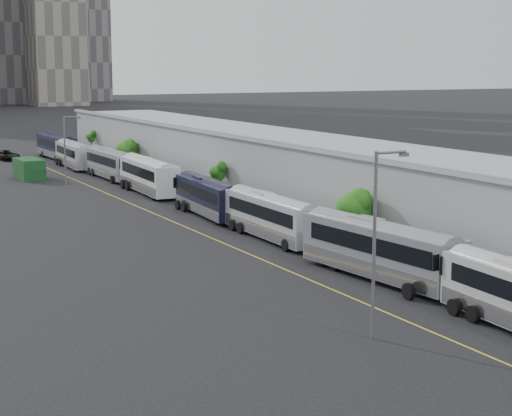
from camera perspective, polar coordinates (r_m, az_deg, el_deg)
sidewalk at (r=65.66m, az=9.46°, el=-2.80°), size 10.00×170.00×0.12m
lane_line at (r=60.08m, az=1.39°, el=-3.88°), size 0.12×160.00×0.02m
depot at (r=67.48m, az=12.25°, el=0.42°), size 12.45×160.40×7.20m
bus_3 at (r=56.53m, az=8.28°, el=-3.13°), size 3.99×13.54×3.90m
bus_4 at (r=68.88m, az=1.07°, el=-0.84°), size 2.81×12.59×3.67m
bus_5 at (r=79.71m, az=-3.19°, el=0.53°), size 3.35×12.31×3.55m
bus_6 at (r=94.34m, az=-7.16°, el=1.95°), size 3.24×13.35×3.87m
bus_7 at (r=107.54m, az=-9.69°, el=2.77°), size 2.83×12.70×3.70m
bus_8 at (r=119.86m, az=-12.03°, el=3.35°), size 2.91×12.27×3.56m
bus_9 at (r=132.09m, az=-13.17°, el=3.89°), size 2.95×12.81×3.73m
tree_2 at (r=63.65m, az=6.48°, el=0.09°), size 2.79×2.79×4.97m
tree_3 at (r=85.82m, az=-2.57°, el=2.35°), size 1.47×1.47×4.03m
tree_4 at (r=109.77m, az=-8.64°, el=3.87°), size 2.67×2.67×4.70m
tree_5 at (r=126.97m, az=-10.93°, el=4.57°), size 1.11×1.11×4.08m
street_lamp_near at (r=43.58m, az=8.09°, el=-1.65°), size 2.04×0.22×9.69m
street_lamp_far at (r=100.59m, az=-12.52°, el=4.06°), size 2.04×0.22×8.18m
shipping_container at (r=109.31m, az=-14.90°, el=2.53°), size 2.92×5.68×2.53m
suv at (r=132.15m, az=-16.27°, el=3.40°), size 3.53×5.79×1.50m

